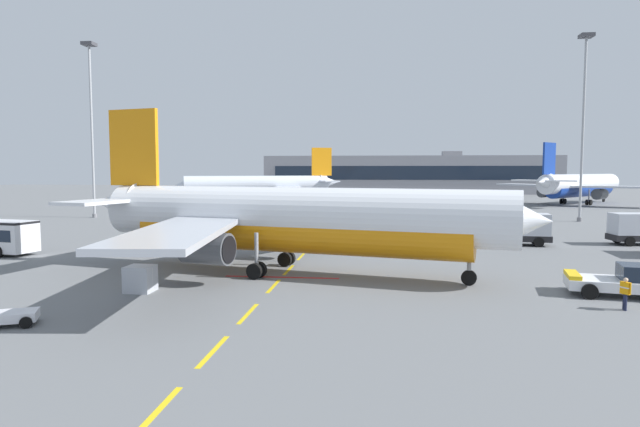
# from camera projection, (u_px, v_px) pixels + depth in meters

# --- Properties ---
(ground) EXTENTS (400.00, 400.00, 0.00)m
(ground) POSITION_uv_depth(u_px,v_px,m) (537.00, 246.00, 53.04)
(ground) COLOR slate
(apron_paint_markings) EXTENTS (8.00, 98.43, 0.01)m
(apron_paint_markings) POSITION_uv_depth(u_px,v_px,m) (311.00, 245.00, 53.50)
(apron_paint_markings) COLOR yellow
(apron_paint_markings) RESTS_ON ground
(airliner_foreground) EXTENTS (34.53, 33.72, 12.20)m
(airliner_foreground) POSITION_uv_depth(u_px,v_px,m) (290.00, 219.00, 38.94)
(airliner_foreground) COLOR white
(airliner_foreground) RESTS_ON ground
(pushback_tug) EXTENTS (6.40, 3.99, 2.08)m
(pushback_tug) POSITION_uv_depth(u_px,v_px,m) (626.00, 281.00, 32.01)
(pushback_tug) COLOR silver
(pushback_tug) RESTS_ON ground
(airliner_mid_left) EXTENTS (33.72, 32.32, 12.16)m
(airliner_mid_left) POSITION_uv_depth(u_px,v_px,m) (260.00, 186.00, 113.99)
(airliner_mid_left) COLOR silver
(airliner_mid_left) RESTS_ON ground
(airliner_far_center) EXTENTS (29.80, 31.44, 12.79)m
(airliner_far_center) POSITION_uv_depth(u_px,v_px,m) (579.00, 185.00, 117.04)
(airliner_far_center) COLOR white
(airliner_far_center) RESTS_ON ground
(catering_truck) EXTENTS (7.20, 3.20, 3.14)m
(catering_truck) POSITION_uv_depth(u_px,v_px,m) (515.00, 228.00, 53.76)
(catering_truck) COLOR black
(catering_truck) RESTS_ON ground
(ground_crew_worker) EXTENTS (0.47, 0.64, 1.75)m
(ground_crew_worker) POSITION_uv_depth(u_px,v_px,m) (625.00, 292.00, 28.79)
(ground_crew_worker) COLOR #191E38
(ground_crew_worker) RESTS_ON ground
(uld_cargo_container) EXTENTS (1.63, 1.60, 1.60)m
(uld_cargo_container) POSITION_uv_depth(u_px,v_px,m) (140.00, 279.00, 33.18)
(uld_cargo_container) COLOR #B7BCC6
(uld_cargo_container) RESTS_ON ground
(apron_light_mast_near) EXTENTS (1.80, 1.80, 26.77)m
(apron_light_mast_near) POSITION_uv_depth(u_px,v_px,m) (91.00, 111.00, 83.41)
(apron_light_mast_near) COLOR slate
(apron_light_mast_near) RESTS_ON ground
(apron_light_mast_far) EXTENTS (1.80, 1.80, 26.45)m
(apron_light_mast_far) POSITION_uv_depth(u_px,v_px,m) (584.00, 107.00, 76.89)
(apron_light_mast_far) COLOR slate
(apron_light_mast_far) RESTS_ON ground
(terminal_satellite) EXTENTS (91.30, 24.30, 13.35)m
(terminal_satellite) POSITION_uv_depth(u_px,v_px,m) (409.00, 174.00, 177.59)
(terminal_satellite) COLOR gray
(terminal_satellite) RESTS_ON ground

